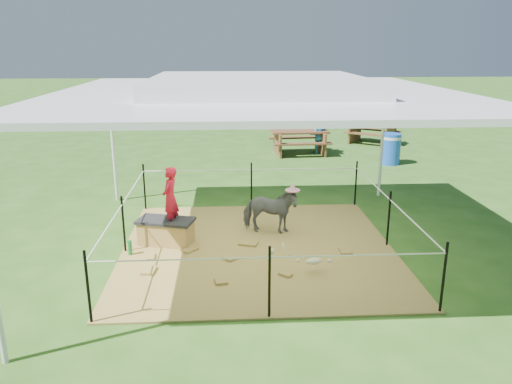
{
  "coord_description": "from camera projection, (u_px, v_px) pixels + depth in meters",
  "views": [
    {
      "loc": [
        -0.51,
        -7.92,
        3.39
      ],
      "look_at": [
        0.0,
        0.6,
        0.85
      ],
      "focal_mm": 35.0,
      "sensor_mm": 36.0,
      "label": 1
    }
  ],
  "objects": [
    {
      "name": "woman",
      "position": [
        170.0,
        192.0,
        8.49
      ],
      "size": [
        0.35,
        0.45,
        1.08
      ],
      "primitive_type": "imported",
      "rotation": [
        0.0,
        0.0,
        -1.84
      ],
      "color": "red",
      "rests_on": "straw_bale"
    },
    {
      "name": "green_bottle",
      "position": [
        130.0,
        248.0,
        8.25
      ],
      "size": [
        0.09,
        0.09,
        0.25
      ],
      "primitive_type": "cylinder",
      "rotation": [
        0.0,
        0.0,
        -0.27
      ],
      "color": "#1C7E31",
      "rests_on": "hay_patch"
    },
    {
      "name": "canopy_tent",
      "position": [
        258.0,
        90.0,
        7.81
      ],
      "size": [
        6.3,
        6.3,
        2.9
      ],
      "color": "silver",
      "rests_on": "ground"
    },
    {
      "name": "pony",
      "position": [
        270.0,
        211.0,
        9.11
      ],
      "size": [
        1.09,
        0.66,
        0.86
      ],
      "primitive_type": "imported",
      "rotation": [
        0.0,
        0.0,
        1.37
      ],
      "color": "#4C4B50",
      "rests_on": "hay_patch"
    },
    {
      "name": "picnic_table_near",
      "position": [
        299.0,
        142.0,
        15.88
      ],
      "size": [
        1.89,
        1.42,
        0.75
      ],
      "primitive_type": "cube",
      "rotation": [
        0.0,
        0.0,
        0.07
      ],
      "color": "#54301C",
      "rests_on": "ground"
    },
    {
      "name": "dark_cloth",
      "position": [
        166.0,
        221.0,
        8.63
      ],
      "size": [
        1.05,
        0.73,
        0.05
      ],
      "primitive_type": "cube",
      "rotation": [
        0.0,
        0.0,
        -0.27
      ],
      "color": "black",
      "rests_on": "straw_bale"
    },
    {
      "name": "pink_hat",
      "position": [
        270.0,
        185.0,
        8.97
      ],
      "size": [
        0.27,
        0.27,
        0.12
      ],
      "primitive_type": "cylinder",
      "color": "pink",
      "rests_on": "pony"
    },
    {
      "name": "ground",
      "position": [
        258.0,
        249.0,
        8.58
      ],
      "size": [
        90.0,
        90.0,
        0.0
      ],
      "primitive_type": "plane",
      "color": "#2D5919",
      "rests_on": "ground"
    },
    {
      "name": "rope_fence",
      "position": [
        258.0,
        214.0,
        8.39
      ],
      "size": [
        4.54,
        4.54,
        1.0
      ],
      "color": "black",
      "rests_on": "ground"
    },
    {
      "name": "foal",
      "position": [
        314.0,
        260.0,
        7.57
      ],
      "size": [
        0.84,
        0.56,
        0.43
      ],
      "primitive_type": null,
      "rotation": [
        0.0,
        0.0,
        0.17
      ],
      "color": "beige",
      "rests_on": "hay_patch"
    },
    {
      "name": "straw_bale",
      "position": [
        166.0,
        233.0,
        8.69
      ],
      "size": [
        0.98,
        0.67,
        0.4
      ],
      "primitive_type": "cube",
      "rotation": [
        0.0,
        0.0,
        -0.27
      ],
      "color": "olive",
      "rests_on": "hay_patch"
    },
    {
      "name": "picnic_table_far",
      "position": [
        372.0,
        134.0,
        17.59
      ],
      "size": [
        2.07,
        1.96,
        0.7
      ],
      "primitive_type": "cube",
      "rotation": [
        0.0,
        0.0,
        -0.61
      ],
      "color": "#55381D",
      "rests_on": "ground"
    },
    {
      "name": "trash_barrel",
      "position": [
        390.0,
        149.0,
        14.54
      ],
      "size": [
        0.58,
        0.58,
        0.9
      ],
      "primitive_type": "cylinder",
      "rotation": [
        0.0,
        0.0,
        -0.01
      ],
      "color": "blue",
      "rests_on": "ground"
    },
    {
      "name": "hay_patch",
      "position": [
        258.0,
        248.0,
        8.57
      ],
      "size": [
        4.6,
        4.6,
        0.03
      ],
      "primitive_type": "cube",
      "color": "brown",
      "rests_on": "ground"
    },
    {
      "name": "distant_person",
      "position": [
        318.0,
        135.0,
        15.88
      ],
      "size": [
        0.6,
        0.47,
        1.2
      ],
      "primitive_type": "imported",
      "rotation": [
        0.0,
        0.0,
        3.11
      ],
      "color": "#3790D0",
      "rests_on": "ground"
    }
  ]
}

